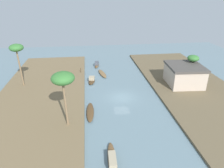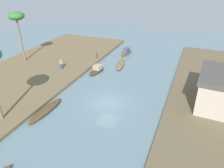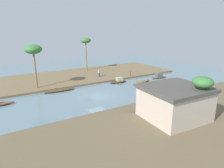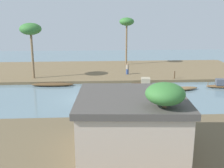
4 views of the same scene
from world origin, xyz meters
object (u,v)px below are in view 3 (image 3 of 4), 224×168
(sampan_upstream_small, at_px, (141,82))
(sampan_with_red_awning, at_px, (159,76))
(palm_tree_right_tall, at_px, (203,83))
(riverside_building, at_px, (174,102))
(mooring_post, at_px, (130,74))
(palm_tree_left_near, at_px, (86,41))
(sampan_with_tall_canopy, at_px, (119,81))
(sampan_open_hull, at_px, (59,90))
(person_on_near_bank, at_px, (99,74))
(palm_tree_left_far, at_px, (33,50))

(sampan_upstream_small, xyz_separation_m, sampan_with_red_awning, (-5.61, -0.90, 0.19))
(palm_tree_right_tall, bearing_deg, riverside_building, -53.81)
(sampan_upstream_small, xyz_separation_m, mooring_post, (-0.79, -4.57, 0.66))
(mooring_post, xyz_separation_m, riverside_building, (8.36, 19.25, 1.35))
(sampan_with_red_awning, bearing_deg, sampan_upstream_small, 18.35)
(palm_tree_left_near, bearing_deg, palm_tree_right_tall, 87.41)
(sampan_upstream_small, relative_size, palm_tree_right_tall, 1.00)
(sampan_with_red_awning, distance_m, palm_tree_left_near, 18.75)
(sampan_with_tall_canopy, distance_m, sampan_open_hull, 11.52)
(palm_tree_right_tall, height_order, riverside_building, palm_tree_right_tall)
(sampan_open_hull, xyz_separation_m, mooring_post, (-16.00, -1.59, 0.66))
(sampan_with_tall_canopy, xyz_separation_m, mooring_post, (-4.50, -2.18, 0.51))
(riverside_building, bearing_deg, person_on_near_bank, -92.24)
(palm_tree_right_tall, bearing_deg, palm_tree_left_near, -92.59)
(person_on_near_bank, relative_size, palm_tree_right_tall, 0.30)
(mooring_post, xyz_separation_m, palm_tree_left_far, (18.92, -1.42, 5.88))
(sampan_with_tall_canopy, xyz_separation_m, palm_tree_right_tall, (2.31, 19.19, 4.37))
(sampan_with_tall_canopy, bearing_deg, palm_tree_left_near, -78.35)
(sampan_with_red_awning, xyz_separation_m, riverside_building, (13.17, 15.58, 1.82))
(person_on_near_bank, bearing_deg, sampan_open_hull, -95.27)
(sampan_open_hull, distance_m, palm_tree_left_far, 7.77)
(sampan_open_hull, height_order, mooring_post, mooring_post)
(sampan_with_tall_canopy, relative_size, palm_tree_left_near, 0.46)
(sampan_open_hull, bearing_deg, riverside_building, 115.17)
(sampan_with_red_awning, relative_size, mooring_post, 3.66)
(palm_tree_left_far, bearing_deg, palm_tree_right_tall, 117.99)
(riverside_building, bearing_deg, sampan_with_red_awning, -126.49)
(sampan_open_hull, distance_m, riverside_building, 19.35)
(palm_tree_left_near, relative_size, palm_tree_right_tall, 1.53)
(sampan_upstream_small, xyz_separation_m, palm_tree_right_tall, (6.02, 16.80, 4.52))
(sampan_with_tall_canopy, distance_m, palm_tree_left_near, 14.46)
(palm_tree_left_near, bearing_deg, person_on_near_bank, 84.96)
(person_on_near_bank, relative_size, riverside_building, 0.22)
(palm_tree_left_far, distance_m, riverside_building, 23.64)
(sampan_upstream_small, bearing_deg, palm_tree_right_tall, 59.40)
(sampan_open_hull, xyz_separation_m, person_on_near_bank, (-9.97, -4.56, 0.78))
(palm_tree_left_near, relative_size, palm_tree_left_far, 1.06)
(sampan_with_red_awning, xyz_separation_m, palm_tree_left_far, (23.74, -5.09, 6.35))
(sampan_upstream_small, xyz_separation_m, palm_tree_left_far, (18.13, -5.98, 6.54))
(sampan_open_hull, distance_m, mooring_post, 16.09)
(sampan_with_tall_canopy, height_order, person_on_near_bank, person_on_near_bank)
(sampan_with_red_awning, height_order, person_on_near_bank, person_on_near_bank)
(palm_tree_left_near, height_order, palm_tree_right_tall, palm_tree_left_near)
(person_on_near_bank, height_order, palm_tree_left_near, palm_tree_left_near)
(sampan_upstream_small, bearing_deg, palm_tree_left_far, -29.15)
(sampan_with_red_awning, xyz_separation_m, palm_tree_right_tall, (11.62, 17.69, 4.33))
(sampan_with_red_awning, bearing_deg, sampan_with_tall_canopy, 0.16)
(person_on_near_bank, relative_size, palm_tree_left_near, 0.20)
(sampan_open_hull, relative_size, riverside_building, 0.75)
(mooring_post, distance_m, palm_tree_left_near, 13.41)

